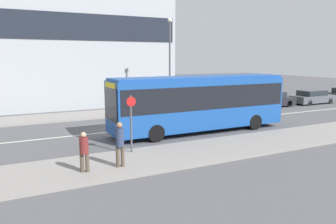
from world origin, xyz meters
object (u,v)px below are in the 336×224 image
pedestrian_near_stop (84,150)px  bus_stop_sign (131,119)px  parked_car_1 (313,97)px  parked_car_0 (271,100)px  city_bus (199,100)px  street_lamp (170,56)px  pedestrian_down_pavement (120,141)px

pedestrian_near_stop → bus_stop_sign: (2.58, 1.74, 0.66)m
parked_car_1 → parked_car_0: bearing=177.4°
city_bus → street_lamp: 7.93m
parked_car_0 → city_bus: bearing=-153.3°
pedestrian_near_stop → street_lamp: 15.67m
street_lamp → pedestrian_down_pavement: bearing=-125.1°
pedestrian_near_stop → parked_car_0: bearing=-130.9°
parked_car_1 → street_lamp: 15.65m
parked_car_1 → pedestrian_near_stop: size_ratio=2.96×
bus_stop_sign → city_bus: bearing=26.9°
pedestrian_near_stop → street_lamp: size_ratio=0.21×
pedestrian_near_stop → bus_stop_sign: bus_stop_sign is taller
pedestrian_near_stop → parked_car_1: bearing=-136.6°
pedestrian_near_stop → pedestrian_down_pavement: pedestrian_down_pavement is taller
bus_stop_sign → street_lamp: 12.64m
parked_car_1 → pedestrian_near_stop: (-24.72, -10.02, 0.39)m
street_lamp → bus_stop_sign: bearing=-125.4°
city_bus → pedestrian_down_pavement: bearing=-143.7°
pedestrian_near_stop → street_lamp: street_lamp is taller
parked_car_1 → bus_stop_sign: bearing=-159.5°
parked_car_0 → bus_stop_sign: (-16.90, -8.52, 1.03)m
city_bus → bus_stop_sign: 6.10m
pedestrian_near_stop → bus_stop_sign: bearing=-124.6°
parked_car_1 → street_lamp: size_ratio=0.62×
pedestrian_down_pavement → street_lamp: bearing=61.3°
parked_car_1 → pedestrian_down_pavement: size_ratio=2.54×
pedestrian_down_pavement → bus_stop_sign: (1.15, 1.76, 0.50)m
city_bus → parked_car_0: (11.46, 5.76, -1.29)m
parked_car_0 → pedestrian_near_stop: pedestrian_near_stop is taller
street_lamp → parked_car_0: bearing=-8.7°
city_bus → parked_car_1: 17.65m
city_bus → pedestrian_near_stop: bearing=-148.8°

